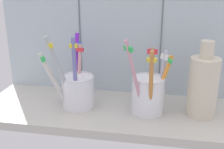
# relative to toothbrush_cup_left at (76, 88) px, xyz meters

# --- Properties ---
(counter_slab) EXTENTS (0.64, 0.22, 0.02)m
(counter_slab) POSITION_rel_toothbrush_cup_left_xyz_m (0.09, 0.00, -0.06)
(counter_slab) COLOR #BCB7AD
(counter_slab) RESTS_ON ground
(tile_wall_back) EXTENTS (0.64, 0.02, 0.45)m
(tile_wall_back) POSITION_rel_toothbrush_cup_left_xyz_m (0.09, 0.12, 0.16)
(tile_wall_back) COLOR #B2C1CC
(tile_wall_back) RESTS_ON ground
(toothbrush_cup_left) EXTENTS (0.12, 0.12, 0.18)m
(toothbrush_cup_left) POSITION_rel_toothbrush_cup_left_xyz_m (0.00, 0.00, 0.00)
(toothbrush_cup_left) COLOR white
(toothbrush_cup_left) RESTS_ON counter_slab
(toothbrush_cup_right) EXTENTS (0.11, 0.11, 0.18)m
(toothbrush_cup_right) POSITION_rel_toothbrush_cup_left_xyz_m (0.17, -0.00, 0.00)
(toothbrush_cup_right) COLOR white
(toothbrush_cup_right) RESTS_ON counter_slab
(ceramic_vase) EXTENTS (0.07, 0.07, 0.17)m
(ceramic_vase) POSITION_rel_toothbrush_cup_left_xyz_m (0.29, 0.01, 0.02)
(ceramic_vase) COLOR beige
(ceramic_vase) RESTS_ON counter_slab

